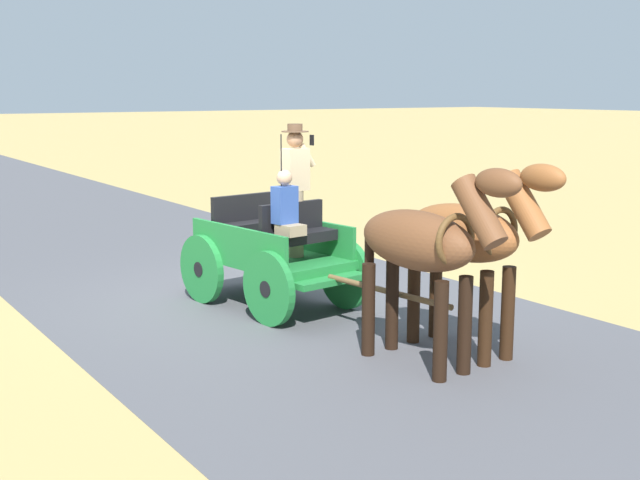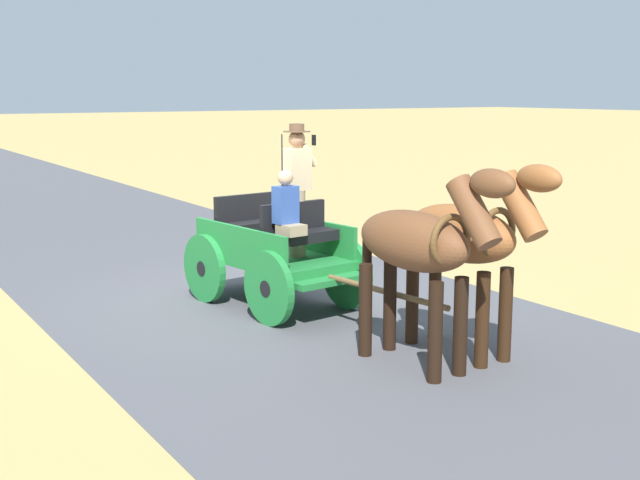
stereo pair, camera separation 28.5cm
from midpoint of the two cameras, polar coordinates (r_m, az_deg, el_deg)
The scene contains 5 objects.
ground_plane at distance 11.97m, azimuth -3.26°, elevation -3.96°, with size 200.00×200.00×0.00m, color tan.
road_surface at distance 11.97m, azimuth -3.26°, elevation -3.94°, with size 6.19×160.00×0.01m, color #4C4C51.
horse_drawn_carriage at distance 11.31m, azimuth -2.20°, elevation -0.56°, with size 1.71×4.51×2.50m.
horse_near_side at distance 9.29m, azimuth 10.91°, elevation 0.09°, with size 0.69×2.14×2.21m.
horse_off_side at distance 8.75m, azimuth 7.82°, elevation -0.45°, with size 0.70×2.14×2.21m.
Camera 2 is at (5.39, 10.29, 2.93)m, focal length 46.59 mm.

